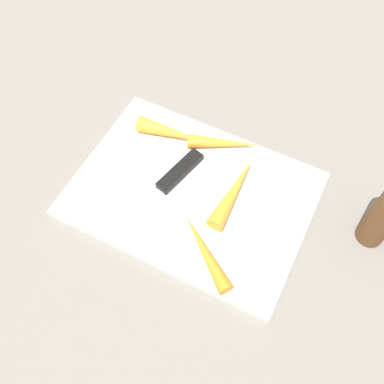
% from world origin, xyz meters
% --- Properties ---
extents(ground_plane, '(1.40, 1.40, 0.00)m').
position_xyz_m(ground_plane, '(0.00, 0.00, 0.00)').
color(ground_plane, slate).
extents(cutting_board, '(0.36, 0.26, 0.01)m').
position_xyz_m(cutting_board, '(0.00, 0.00, 0.01)').
color(cutting_board, silver).
rests_on(cutting_board, ground_plane).
extents(knife, '(0.07, 0.20, 0.01)m').
position_xyz_m(knife, '(-0.04, 0.01, 0.02)').
color(knife, '#B7B7BC').
rests_on(knife, cutting_board).
extents(carrot_short, '(0.12, 0.04, 0.03)m').
position_xyz_m(carrot_short, '(-0.08, 0.08, 0.03)').
color(carrot_short, orange).
rests_on(carrot_short, cutting_board).
extents(carrot_longest, '(0.03, 0.13, 0.03)m').
position_xyz_m(carrot_longest, '(0.06, 0.02, 0.03)').
color(carrot_longest, orange).
rests_on(carrot_longest, cutting_board).
extents(carrot_shortest, '(0.12, 0.07, 0.02)m').
position_xyz_m(carrot_shortest, '(0.01, 0.10, 0.02)').
color(carrot_shortest, orange).
rests_on(carrot_shortest, cutting_board).
extents(carrot_long, '(0.11, 0.09, 0.02)m').
position_xyz_m(carrot_long, '(0.06, -0.08, 0.02)').
color(carrot_long, orange).
rests_on(carrot_long, cutting_board).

